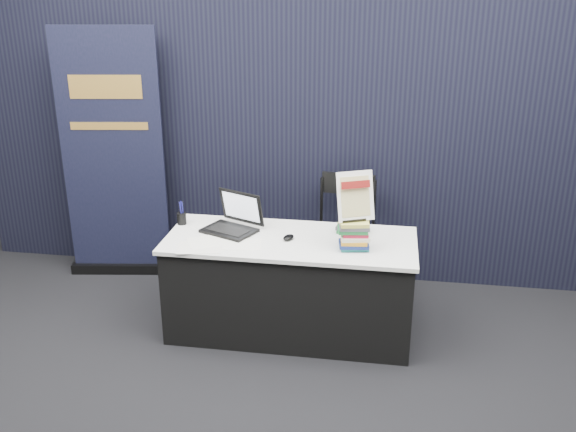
% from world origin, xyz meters
% --- Properties ---
extents(floor, '(8.00, 8.00, 0.00)m').
position_xyz_m(floor, '(0.00, 0.00, 0.00)').
color(floor, black).
rests_on(floor, ground).
extents(wall_back, '(8.00, 0.02, 3.50)m').
position_xyz_m(wall_back, '(0.00, 4.00, 1.75)').
color(wall_back, '#A8A69F').
rests_on(wall_back, floor).
extents(drape_partition, '(6.00, 0.08, 2.40)m').
position_xyz_m(drape_partition, '(0.00, 1.60, 1.20)').
color(drape_partition, black).
rests_on(drape_partition, floor).
extents(display_table, '(1.80, 0.75, 0.75)m').
position_xyz_m(display_table, '(0.00, 0.55, 0.38)').
color(display_table, black).
rests_on(display_table, floor).
extents(laptop, '(0.44, 0.43, 0.28)m').
position_xyz_m(laptop, '(-0.47, 0.65, 0.81)').
color(laptop, black).
rests_on(laptop, display_table).
extents(mouse, '(0.10, 0.12, 0.03)m').
position_xyz_m(mouse, '(-0.01, 0.53, 0.77)').
color(mouse, black).
rests_on(mouse, display_table).
extents(brochure_left, '(0.39, 0.36, 0.00)m').
position_xyz_m(brochure_left, '(-0.55, 0.42, 0.75)').
color(brochure_left, white).
rests_on(brochure_left, display_table).
extents(brochure_mid, '(0.35, 0.27, 0.00)m').
position_xyz_m(brochure_mid, '(-0.60, 0.29, 0.75)').
color(brochure_mid, silver).
rests_on(brochure_mid, display_table).
extents(brochure_right, '(0.31, 0.24, 0.00)m').
position_xyz_m(brochure_right, '(-0.33, 0.39, 0.75)').
color(brochure_right, white).
rests_on(brochure_right, display_table).
extents(pen_cup, '(0.09, 0.09, 0.09)m').
position_xyz_m(pen_cup, '(-0.86, 0.71, 0.80)').
color(pen_cup, black).
rests_on(pen_cup, display_table).
extents(book_stack_tall, '(0.21, 0.18, 0.21)m').
position_xyz_m(book_stack_tall, '(0.46, 0.44, 0.85)').
color(book_stack_tall, '#1D6F69').
rests_on(book_stack_tall, display_table).
extents(book_stack_short, '(0.23, 0.20, 0.08)m').
position_xyz_m(book_stack_short, '(0.43, 0.74, 0.79)').
color(book_stack_short, '#1F7436').
rests_on(book_stack_short, display_table).
extents(info_sign, '(0.27, 0.19, 0.35)m').
position_xyz_m(info_sign, '(0.46, 0.47, 1.12)').
color(info_sign, black).
rests_on(info_sign, book_stack_tall).
extents(pullup_banner, '(0.92, 0.24, 2.16)m').
position_xyz_m(pullup_banner, '(-1.64, 1.31, 0.96)').
color(pullup_banner, black).
rests_on(pullup_banner, floor).
extents(stacking_chair, '(0.50, 0.51, 1.01)m').
position_xyz_m(stacking_chair, '(0.35, 1.18, 0.56)').
color(stacking_chair, black).
rests_on(stacking_chair, floor).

